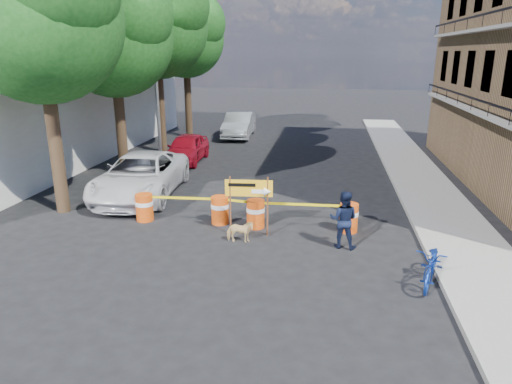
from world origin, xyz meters
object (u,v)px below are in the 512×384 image
(barrel_far_left, at_px, (144,207))
(barrel_mid_right, at_px, (256,213))
(sedan_red, at_px, (187,148))
(barrel_far_right, at_px, (349,217))
(detour_sign, at_px, (255,193))
(dog, at_px, (240,232))
(barrel_mid_left, at_px, (220,209))
(suv_white, at_px, (141,176))
(bicycle, at_px, (434,247))
(pedestrian, at_px, (343,219))
(sedan_silver, at_px, (239,125))

(barrel_far_left, bearing_deg, barrel_mid_right, -0.77)
(sedan_red, bearing_deg, barrel_far_left, -83.56)
(barrel_far_right, bearing_deg, detour_sign, -165.47)
(barrel_mid_right, distance_m, sedan_red, 9.76)
(barrel_far_left, distance_m, dog, 3.69)
(barrel_mid_left, distance_m, suv_white, 4.42)
(dog, xyz_separation_m, sedan_red, (-4.61, 9.71, 0.36))
(barrel_far_right, relative_size, suv_white, 0.16)
(detour_sign, height_order, sedan_red, detour_sign)
(barrel_mid_left, relative_size, bicycle, 0.47)
(barrel_mid_left, height_order, detour_sign, detour_sign)
(barrel_mid_left, xyz_separation_m, pedestrian, (3.87, -1.30, 0.36))
(barrel_mid_right, bearing_deg, barrel_mid_left, 171.48)
(barrel_far_right, xyz_separation_m, sedan_red, (-7.76, 8.34, 0.23))
(sedan_silver, bearing_deg, suv_white, -98.11)
(barrel_far_right, relative_size, pedestrian, 0.54)
(barrel_far_left, height_order, suv_white, suv_white)
(suv_white, bearing_deg, barrel_mid_left, -37.78)
(barrel_mid_right, bearing_deg, barrel_far_left, 179.23)
(barrel_mid_right, bearing_deg, dog, -101.65)
(barrel_far_right, distance_m, detour_sign, 3.03)
(pedestrian, xyz_separation_m, suv_white, (-7.55, 3.73, -0.03))
(suv_white, xyz_separation_m, sedan_silver, (1.25, 13.24, -0.01))
(barrel_mid_left, distance_m, barrel_far_right, 4.08)
(detour_sign, relative_size, pedestrian, 1.10)
(barrel_far_left, distance_m, barrel_far_right, 6.60)
(dog, bearing_deg, sedan_red, 22.09)
(barrel_mid_right, height_order, pedestrian, pedestrian)
(barrel_far_right, relative_size, bicycle, 0.47)
(barrel_far_right, bearing_deg, barrel_mid_right, -177.91)
(dog, bearing_deg, suv_white, 46.69)
(barrel_mid_right, height_order, detour_sign, detour_sign)
(sedan_silver, bearing_deg, barrel_far_right, -70.24)
(pedestrian, height_order, bicycle, bicycle)
(suv_white, relative_size, sedan_red, 1.41)
(suv_white, height_order, sedan_silver, suv_white)
(sedan_red, bearing_deg, detour_sign, -62.82)
(suv_white, bearing_deg, detour_sign, -37.49)
(barrel_far_left, height_order, barrel_mid_left, same)
(barrel_far_right, height_order, sedan_red, sedan_red)
(pedestrian, height_order, dog, pedestrian)
(barrel_far_left, xyz_separation_m, bicycle, (8.44, -3.03, 0.48))
(bicycle, bearing_deg, barrel_mid_left, 170.19)
(barrel_far_left, bearing_deg, dog, -20.86)
(sedan_silver, bearing_deg, dog, -81.60)
(barrel_far_left, xyz_separation_m, barrel_mid_left, (2.52, 0.13, 0.00))
(barrel_mid_left, height_order, sedan_red, sedan_red)
(barrel_far_right, bearing_deg, barrel_far_left, -179.52)
(bicycle, relative_size, sedan_silver, 0.40)
(barrel_mid_left, height_order, bicycle, bicycle)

